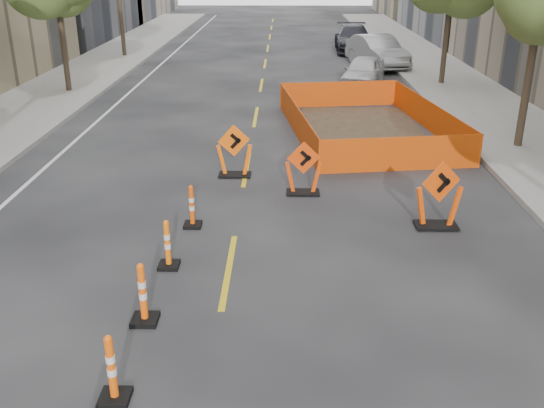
{
  "coord_description": "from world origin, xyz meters",
  "views": [
    {
      "loc": [
        1.04,
        -6.38,
        5.68
      ],
      "look_at": [
        0.83,
        4.71,
        1.1
      ],
      "focal_mm": 40.0,
      "sensor_mm": 36.0,
      "label": 1
    }
  ],
  "objects_px": {
    "chevron_sign_left": "(234,151)",
    "parked_car_near": "(364,72)",
    "channelizer_6": "(192,206)",
    "parked_car_far": "(353,38)",
    "parked_car_mid": "(377,52)",
    "channelizer_5": "(167,244)",
    "channelizer_4": "(143,293)",
    "chevron_sign_right": "(439,195)",
    "channelizer_3": "(112,369)",
    "chevron_sign_center": "(303,168)"
  },
  "relations": [
    {
      "from": "channelizer_3",
      "to": "channelizer_4",
      "type": "height_order",
      "value": "channelizer_4"
    },
    {
      "from": "channelizer_6",
      "to": "parked_car_near",
      "type": "height_order",
      "value": "parked_car_near"
    },
    {
      "from": "channelizer_6",
      "to": "parked_car_near",
      "type": "bearing_deg",
      "value": 70.12
    },
    {
      "from": "channelizer_6",
      "to": "chevron_sign_left",
      "type": "xyz_separation_m",
      "value": [
        0.69,
        3.37,
        0.24
      ]
    },
    {
      "from": "channelizer_6",
      "to": "chevron_sign_right",
      "type": "xyz_separation_m",
      "value": [
        5.47,
        0.06,
        0.29
      ]
    },
    {
      "from": "chevron_sign_left",
      "to": "parked_car_far",
      "type": "height_order",
      "value": "parked_car_far"
    },
    {
      "from": "channelizer_3",
      "to": "chevron_sign_right",
      "type": "bearing_deg",
      "value": 45.45
    },
    {
      "from": "channelizer_5",
      "to": "parked_car_near",
      "type": "xyz_separation_m",
      "value": [
        5.91,
        17.73,
        0.18
      ]
    },
    {
      "from": "channelizer_3",
      "to": "chevron_sign_right",
      "type": "relative_size",
      "value": 0.67
    },
    {
      "from": "channelizer_5",
      "to": "parked_car_far",
      "type": "relative_size",
      "value": 0.18
    },
    {
      "from": "channelizer_5",
      "to": "parked_car_near",
      "type": "relative_size",
      "value": 0.25
    },
    {
      "from": "channelizer_5",
      "to": "chevron_sign_center",
      "type": "height_order",
      "value": "chevron_sign_center"
    },
    {
      "from": "channelizer_5",
      "to": "channelizer_6",
      "type": "distance_m",
      "value": 1.93
    },
    {
      "from": "channelizer_5",
      "to": "parked_car_near",
      "type": "height_order",
      "value": "parked_car_near"
    },
    {
      "from": "parked_car_near",
      "to": "parked_car_far",
      "type": "bearing_deg",
      "value": 103.19
    },
    {
      "from": "chevron_sign_right",
      "to": "channelizer_3",
      "type": "bearing_deg",
      "value": -154.43
    },
    {
      "from": "chevron_sign_right",
      "to": "chevron_sign_left",
      "type": "bearing_deg",
      "value": 125.46
    },
    {
      "from": "channelizer_4",
      "to": "parked_car_far",
      "type": "distance_m",
      "value": 31.39
    },
    {
      "from": "parked_car_mid",
      "to": "parked_car_far",
      "type": "distance_m",
      "value": 5.91
    },
    {
      "from": "chevron_sign_center",
      "to": "parked_car_near",
      "type": "xyz_separation_m",
      "value": [
        3.17,
        13.75,
        -0.02
      ]
    },
    {
      "from": "channelizer_5",
      "to": "parked_car_far",
      "type": "bearing_deg",
      "value": 77.07
    },
    {
      "from": "parked_car_near",
      "to": "parked_car_far",
      "type": "height_order",
      "value": "parked_car_far"
    },
    {
      "from": "channelizer_5",
      "to": "chevron_sign_left",
      "type": "height_order",
      "value": "chevron_sign_left"
    },
    {
      "from": "chevron_sign_center",
      "to": "parked_car_far",
      "type": "bearing_deg",
      "value": 71.29
    },
    {
      "from": "channelizer_4",
      "to": "channelizer_5",
      "type": "height_order",
      "value": "channelizer_4"
    },
    {
      "from": "parked_car_near",
      "to": "channelizer_3",
      "type": "bearing_deg",
      "value": -88.73
    },
    {
      "from": "channelizer_6",
      "to": "chevron_sign_right",
      "type": "distance_m",
      "value": 5.48
    },
    {
      "from": "channelizer_3",
      "to": "channelizer_5",
      "type": "xyz_separation_m",
      "value": [
        0.06,
        3.84,
        -0.03
      ]
    },
    {
      "from": "chevron_sign_left",
      "to": "chevron_sign_right",
      "type": "distance_m",
      "value": 5.81
    },
    {
      "from": "channelizer_3",
      "to": "chevron_sign_right",
      "type": "xyz_separation_m",
      "value": [
        5.74,
        5.83,
        0.26
      ]
    },
    {
      "from": "chevron_sign_left",
      "to": "parked_car_near",
      "type": "height_order",
      "value": "chevron_sign_left"
    },
    {
      "from": "channelizer_5",
      "to": "chevron_sign_left",
      "type": "bearing_deg",
      "value": 80.42
    },
    {
      "from": "chevron_sign_center",
      "to": "parked_car_near",
      "type": "distance_m",
      "value": 14.11
    },
    {
      "from": "chevron_sign_right",
      "to": "channelizer_6",
      "type": "bearing_deg",
      "value": 160.76
    },
    {
      "from": "chevron_sign_right",
      "to": "parked_car_mid",
      "type": "height_order",
      "value": "parked_car_mid"
    },
    {
      "from": "channelizer_6",
      "to": "parked_car_mid",
      "type": "relative_size",
      "value": 0.19
    },
    {
      "from": "channelizer_3",
      "to": "chevron_sign_center",
      "type": "distance_m",
      "value": 8.31
    },
    {
      "from": "parked_car_far",
      "to": "parked_car_mid",
      "type": "bearing_deg",
      "value": -81.75
    },
    {
      "from": "channelizer_4",
      "to": "channelizer_5",
      "type": "bearing_deg",
      "value": 88.2
    },
    {
      "from": "channelizer_5",
      "to": "channelizer_6",
      "type": "xyz_separation_m",
      "value": [
        0.2,
        1.92,
        -0.01
      ]
    },
    {
      "from": "chevron_sign_right",
      "to": "parked_car_mid",
      "type": "bearing_deg",
      "value": 65.79
    },
    {
      "from": "channelizer_6",
      "to": "parked_car_far",
      "type": "distance_m",
      "value": 27.58
    },
    {
      "from": "parked_car_mid",
      "to": "channelizer_6",
      "type": "bearing_deg",
      "value": -124.08
    },
    {
      "from": "parked_car_far",
      "to": "channelizer_3",
      "type": "bearing_deg",
      "value": -99.67
    },
    {
      "from": "chevron_sign_left",
      "to": "parked_car_mid",
      "type": "xyz_separation_m",
      "value": [
        6.36,
        17.58,
        0.1
      ]
    },
    {
      "from": "channelizer_3",
      "to": "chevron_sign_left",
      "type": "height_order",
      "value": "chevron_sign_left"
    },
    {
      "from": "chevron_sign_center",
      "to": "chevron_sign_right",
      "type": "distance_m",
      "value": 3.55
    },
    {
      "from": "chevron_sign_left",
      "to": "parked_car_near",
      "type": "bearing_deg",
      "value": 49.0
    },
    {
      "from": "channelizer_3",
      "to": "parked_car_near",
      "type": "distance_m",
      "value": 22.39
    },
    {
      "from": "channelizer_4",
      "to": "parked_car_near",
      "type": "xyz_separation_m",
      "value": [
        5.98,
        19.65,
        0.13
      ]
    }
  ]
}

